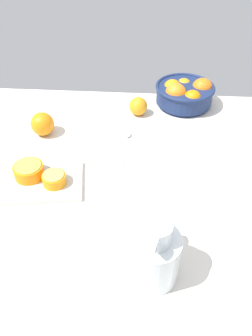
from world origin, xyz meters
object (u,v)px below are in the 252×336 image
at_px(cutting_board, 40,183).
at_px(orange_half_0, 54,179).
at_px(fruit_bowl, 185,93).
at_px(spoon, 127,142).
at_px(loose_orange_0, 42,124).
at_px(loose_orange_2, 138,106).
at_px(orange_half_1, 29,170).
at_px(juice_pitcher, 153,257).

height_order(cutting_board, orange_half_0, orange_half_0).
height_order(fruit_bowl, orange_half_0, fruit_bowl).
bearing_deg(spoon, loose_orange_0, 173.20).
bearing_deg(loose_orange_2, fruit_bowl, 25.48).
bearing_deg(orange_half_1, cutting_board, -33.69).
xyz_separation_m(orange_half_0, orange_half_1, (-0.08, 0.03, 0.00)).
relative_size(juice_pitcher, orange_half_0, 2.71).
bearing_deg(loose_orange_0, spoon, -6.80).
distance_m(orange_half_0, spoon, 0.30).
bearing_deg(juice_pitcher, orange_half_1, 141.60).
relative_size(fruit_bowl, cutting_board, 0.91).
relative_size(orange_half_0, loose_orange_0, 0.84).
relative_size(juice_pitcher, cutting_board, 0.74).
xyz_separation_m(juice_pitcher, orange_half_1, (-0.37, 0.29, -0.03)).
bearing_deg(juice_pitcher, cutting_board, 141.15).
height_order(orange_half_1, loose_orange_0, loose_orange_0).
bearing_deg(loose_orange_0, loose_orange_2, 24.98).
distance_m(fruit_bowl, loose_orange_2, 0.20).
relative_size(fruit_bowl, orange_half_0, 3.35).
relative_size(juice_pitcher, loose_orange_2, 2.68).
distance_m(juice_pitcher, orange_half_0, 0.39).
distance_m(juice_pitcher, spoon, 0.50).
relative_size(cutting_board, loose_orange_2, 3.63).
relative_size(loose_orange_2, spoon, 0.39).
height_order(fruit_bowl, orange_half_1, fruit_bowl).
bearing_deg(orange_half_1, orange_half_0, -18.78).
distance_m(orange_half_1, loose_orange_0, 0.23).
bearing_deg(fruit_bowl, loose_orange_0, -154.84).
bearing_deg(juice_pitcher, fruit_bowl, 81.34).
distance_m(fruit_bowl, cutting_board, 0.66).
xyz_separation_m(orange_half_1, spoon, (0.27, 0.20, -0.03)).
relative_size(orange_half_0, orange_half_1, 0.77).
xyz_separation_m(juice_pitcher, cutting_board, (-0.33, 0.27, -0.06)).
height_order(fruit_bowl, spoon, fruit_bowl).
xyz_separation_m(orange_half_0, loose_orange_2, (0.22, 0.41, 0.00)).
bearing_deg(loose_orange_2, juice_pitcher, -84.75).
relative_size(orange_half_0, spoon, 0.39).
relative_size(orange_half_1, spoon, 0.50).
xyz_separation_m(cutting_board, orange_half_0, (0.05, -0.01, 0.02)).
xyz_separation_m(loose_orange_2, spoon, (-0.03, -0.19, -0.03)).
height_order(fruit_bowl, loose_orange_2, fruit_bowl).
bearing_deg(orange_half_0, juice_pitcher, -42.66).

